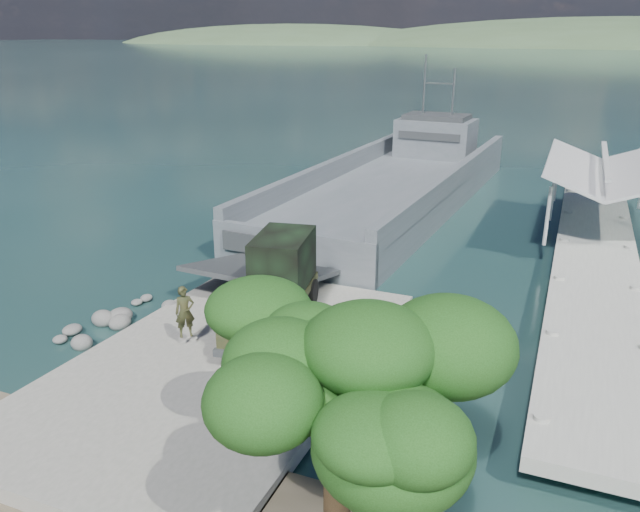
% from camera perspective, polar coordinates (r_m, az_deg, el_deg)
% --- Properties ---
extents(ground, '(1400.00, 1400.00, 0.00)m').
position_cam_1_polar(ground, '(25.19, -7.44, -8.95)').
color(ground, '#163635').
rests_on(ground, ground).
extents(boat_ramp, '(10.00, 18.00, 0.50)m').
position_cam_1_polar(boat_ramp, '(24.32, -8.63, -9.46)').
color(boat_ramp, gray).
rests_on(boat_ramp, ground).
extents(shoreline_rocks, '(3.20, 5.60, 0.90)m').
position_cam_1_polar(shoreline_rocks, '(28.85, -17.79, -5.89)').
color(shoreline_rocks, '#5D5D5A').
rests_on(shoreline_rocks, ground).
extents(pier, '(6.40, 44.00, 6.10)m').
position_cam_1_polar(pier, '(39.25, 23.96, 2.67)').
color(pier, '#A2A49A').
rests_on(pier, ground).
extents(landing_craft, '(11.50, 37.67, 11.05)m').
position_cam_1_polar(landing_craft, '(46.06, 6.62, 5.74)').
color(landing_craft, '#4F585D').
rests_on(landing_craft, ground).
extents(military_truck, '(3.56, 7.76, 3.47)m').
position_cam_1_polar(military_truck, '(25.74, -4.16, -2.66)').
color(military_truck, black).
rests_on(military_truck, boat_ramp).
extents(soldier, '(0.89, 0.87, 2.06)m').
position_cam_1_polar(soldier, '(24.74, -12.19, -5.83)').
color(soldier, '#222F1A').
rests_on(soldier, boat_ramp).
extents(overhang_tree, '(7.33, 6.75, 6.65)m').
position_cam_1_polar(overhang_tree, '(13.07, 0.32, -11.23)').
color(overhang_tree, black).
rests_on(overhang_tree, ground).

